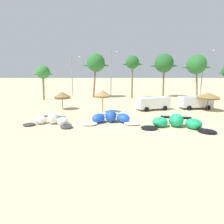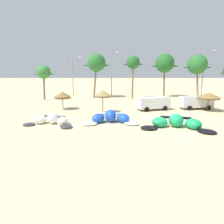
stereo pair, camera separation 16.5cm
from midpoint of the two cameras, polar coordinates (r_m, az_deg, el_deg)
name	(u,v)px [view 1 (the left image)]	position (r m, az deg, el deg)	size (l,w,h in m)	color
ground_plane	(169,125)	(21.28, 16.05, -3.76)	(260.00, 260.00, 0.00)	beige
kite_far_left	(51,120)	(21.66, -17.53, -2.35)	(5.67, 3.24, 1.16)	#333338
kite_left	(111,118)	(21.38, -0.62, -1.76)	(6.43, 3.03, 1.36)	white
kite_left_of_center	(176,123)	(20.56, 18.06, -2.96)	(7.17, 4.14, 1.33)	black
beach_umbrella_near_van	(62,95)	(29.32, -14.58, 4.89)	(2.39, 2.39, 2.62)	brown
beach_umbrella_middle	(102,94)	(26.08, -3.00, 5.41)	(2.24, 2.24, 3.09)	brown
beach_umbrella_near_palms	(208,96)	(30.59, 26.15, 4.34)	(3.14, 3.14, 2.61)	brown
parked_van	(194,102)	(31.52, 22.81, 2.84)	(4.87, 2.71, 1.84)	silver
parked_car_second	(152,103)	(28.73, 11.38, 2.74)	(5.11, 3.33, 1.84)	white
palm_leftmost	(43,73)	(39.99, -19.69, 10.79)	(3.84, 2.56, 6.62)	#7F6647
palm_left	(96,63)	(41.19, -4.93, 14.08)	(5.56, 3.71, 9.04)	brown
palm_left_of_gap	(132,63)	(40.34, 5.83, 14.02)	(3.98, 2.65, 8.55)	#7F6647
palm_center_left	(164,63)	(43.08, 14.80, 13.57)	(5.83, 3.89, 9.06)	brown
palm_center_right	(196,65)	(43.38, 23.31, 12.58)	(5.78, 3.85, 8.73)	#7F6647
lamppost_west	(73,74)	(44.31, -11.57, 10.86)	(2.15, 0.24, 8.61)	gray
lamppost_west_center	(111,72)	(43.55, -0.33, 11.70)	(1.56, 0.24, 9.67)	gray
lamppost_east_center	(203,72)	(43.89, 25.00, 10.67)	(2.14, 0.24, 9.65)	gray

